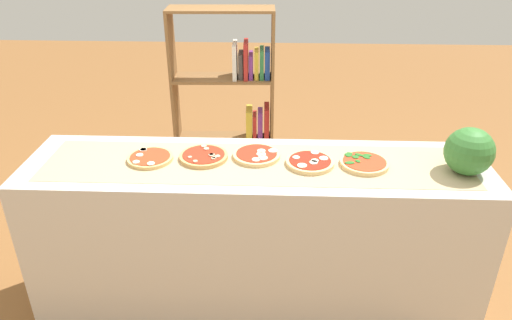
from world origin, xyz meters
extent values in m
plane|color=brown|center=(0.00, 0.00, 0.00)|extent=(12.00, 12.00, 0.00)
cube|color=beige|center=(0.00, 0.00, 0.45)|extent=(2.29, 0.58, 0.89)
cube|color=tan|center=(0.00, 0.00, 0.89)|extent=(2.07, 0.43, 0.00)
cylinder|color=#DBB26B|center=(-0.53, 0.02, 0.90)|extent=(0.23, 0.23, 0.02)
cylinder|color=red|center=(-0.53, 0.02, 0.91)|extent=(0.20, 0.20, 0.00)
cylinder|color=#EFE5CC|center=(-0.58, -0.05, 0.92)|extent=(0.03, 0.03, 0.00)
cylinder|color=#EFE5CC|center=(-0.57, 0.08, 0.92)|extent=(0.03, 0.03, 0.00)
cylinder|color=#EFE5CC|center=(-0.58, 0.02, 0.92)|extent=(0.04, 0.04, 0.00)
cylinder|color=#EFE5CC|center=(-0.58, 0.08, 0.92)|extent=(0.04, 0.04, 0.00)
cylinder|color=#EFE5CC|center=(-0.50, -0.07, 0.92)|extent=(0.04, 0.04, 0.00)
cylinder|color=tan|center=(-0.26, 0.04, 0.90)|extent=(0.24, 0.24, 0.02)
cylinder|color=red|center=(-0.26, 0.04, 0.92)|extent=(0.21, 0.21, 0.00)
cylinder|color=#C6B28E|center=(-0.20, 0.00, 0.92)|extent=(0.02, 0.02, 0.01)
cylinder|color=#C6B28E|center=(-0.22, 0.03, 0.92)|extent=(0.02, 0.02, 0.01)
cylinder|color=#C6B28E|center=(-0.19, 0.02, 0.92)|extent=(0.03, 0.03, 0.01)
cylinder|color=#C6B28E|center=(-0.21, -0.01, 0.92)|extent=(0.02, 0.02, 0.01)
cylinder|color=#C6B28E|center=(-0.32, 0.00, 0.92)|extent=(0.02, 0.02, 0.01)
cylinder|color=#C6B28E|center=(-0.26, 0.10, 0.92)|extent=(0.03, 0.03, 0.01)
cylinder|color=#C6B28E|center=(-0.29, -0.04, 0.92)|extent=(0.02, 0.02, 0.01)
cylinder|color=#C6B28E|center=(-0.27, 0.13, 0.92)|extent=(0.03, 0.03, 0.01)
cylinder|color=#C6B28E|center=(-0.22, 0.03, 0.92)|extent=(0.03, 0.03, 0.01)
cylinder|color=#E5C17F|center=(0.00, 0.07, 0.90)|extent=(0.24, 0.24, 0.02)
cylinder|color=red|center=(0.00, 0.07, 0.92)|extent=(0.20, 0.20, 0.00)
cylinder|color=#EFE5CC|center=(0.02, 0.05, 0.92)|extent=(0.05, 0.05, 0.00)
cylinder|color=#EFE5CC|center=(0.02, 0.08, 0.92)|extent=(0.04, 0.04, 0.00)
cylinder|color=#EFE5CC|center=(0.08, 0.09, 0.92)|extent=(0.05, 0.05, 0.00)
cylinder|color=#EFE5CC|center=(0.03, 0.01, 0.92)|extent=(0.05, 0.05, 0.00)
cylinder|color=#EFE5CC|center=(0.00, -0.01, 0.92)|extent=(0.04, 0.04, 0.00)
cylinder|color=#E5C17F|center=(0.26, 0.00, 0.90)|extent=(0.24, 0.24, 0.02)
cylinder|color=#AD2314|center=(0.26, 0.00, 0.92)|extent=(0.20, 0.20, 0.00)
cylinder|color=#EFE5CC|center=(0.28, -0.03, 0.92)|extent=(0.04, 0.04, 0.00)
cylinder|color=#EFE5CC|center=(0.29, -0.01, 0.92)|extent=(0.04, 0.04, 0.00)
cylinder|color=#EFE5CC|center=(0.20, 0.02, 0.92)|extent=(0.04, 0.04, 0.00)
cylinder|color=#EFE5CC|center=(0.29, 0.08, 0.92)|extent=(0.04, 0.04, 0.00)
cylinder|color=#EFE5CC|center=(0.33, 0.02, 0.92)|extent=(0.04, 0.04, 0.00)
cylinder|color=#EFE5CC|center=(0.22, -0.06, 0.92)|extent=(0.05, 0.05, 0.00)
cylinder|color=#E5C17F|center=(0.53, 0.00, 0.90)|extent=(0.24, 0.24, 0.02)
cylinder|color=red|center=(0.53, 0.00, 0.92)|extent=(0.21, 0.21, 0.00)
ellipsoid|color=#286B23|center=(0.49, -0.01, 0.92)|extent=(0.03, 0.04, 0.00)
ellipsoid|color=#286B23|center=(0.46, 0.06, 0.92)|extent=(0.05, 0.05, 0.00)
ellipsoid|color=#286B23|center=(0.45, -0.02, 0.92)|extent=(0.05, 0.04, 0.00)
ellipsoid|color=#286B23|center=(0.45, 0.06, 0.92)|extent=(0.04, 0.04, 0.00)
ellipsoid|color=#286B23|center=(0.49, 0.04, 0.92)|extent=(0.04, 0.04, 0.00)
ellipsoid|color=#286B23|center=(0.55, 0.06, 0.92)|extent=(0.05, 0.03, 0.00)
ellipsoid|color=#286B23|center=(0.46, 0.08, 0.92)|extent=(0.04, 0.03, 0.00)
ellipsoid|color=#286B23|center=(0.54, 0.04, 0.92)|extent=(0.05, 0.05, 0.00)
ellipsoid|color=#286B23|center=(0.51, 0.06, 0.92)|extent=(0.05, 0.05, 0.00)
sphere|color=#387A33|center=(0.99, -0.05, 1.00)|extent=(0.23, 0.23, 0.23)
cube|color=brown|center=(0.07, 1.17, 0.71)|extent=(0.03, 0.24, 1.43)
cube|color=brown|center=(-0.63, 1.15, 0.71)|extent=(0.03, 0.24, 1.43)
cube|color=brown|center=(-0.28, 1.16, 0.01)|extent=(0.68, 0.26, 0.02)
cube|color=gold|center=(0.03, 1.17, 0.12)|extent=(0.04, 0.17, 0.20)
cube|color=#47423D|center=(-0.01, 1.17, 0.13)|extent=(0.04, 0.17, 0.22)
cube|color=#753384|center=(-0.05, 1.17, 0.12)|extent=(0.03, 0.16, 0.20)
cube|color=#B22823|center=(-0.10, 1.17, 0.12)|extent=(0.05, 0.19, 0.21)
cube|color=#234799|center=(-0.14, 1.16, 0.12)|extent=(0.04, 0.18, 0.19)
cube|color=#753384|center=(-0.20, 1.16, 0.11)|extent=(0.05, 0.16, 0.19)
cube|color=silver|center=(-0.24, 1.16, 0.13)|extent=(0.03, 0.17, 0.23)
cube|color=brown|center=(-0.28, 1.16, 0.48)|extent=(0.68, 0.26, 0.02)
cube|color=#B22823|center=(0.03, 1.17, 0.61)|extent=(0.04, 0.19, 0.25)
cube|color=#753384|center=(-0.02, 1.17, 0.60)|extent=(0.04, 0.14, 0.22)
cube|color=#B22823|center=(-0.06, 1.17, 0.58)|extent=(0.03, 0.14, 0.19)
cube|color=gold|center=(-0.10, 1.17, 0.60)|extent=(0.05, 0.18, 0.23)
cube|color=brown|center=(-0.28, 1.16, 0.95)|extent=(0.68, 0.26, 0.02)
cube|color=#234799|center=(0.03, 1.17, 1.05)|extent=(0.04, 0.17, 0.19)
cube|color=#2D753D|center=(-0.01, 1.17, 1.06)|extent=(0.03, 0.17, 0.20)
cube|color=gold|center=(-0.04, 1.17, 1.05)|extent=(0.03, 0.15, 0.19)
cube|color=#753384|center=(-0.08, 1.17, 1.04)|extent=(0.03, 0.17, 0.17)
cube|color=#B22823|center=(-0.12, 1.17, 1.08)|extent=(0.04, 0.20, 0.25)
cube|color=#47423D|center=(-0.15, 1.16, 1.04)|extent=(0.04, 0.16, 0.17)
cube|color=silver|center=(-0.19, 1.16, 1.08)|extent=(0.03, 0.21, 0.24)
cube|color=brown|center=(-0.28, 1.16, 1.42)|extent=(0.68, 0.26, 0.02)
camera|label=1|loc=(0.09, -2.09, 2.00)|focal=33.87mm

